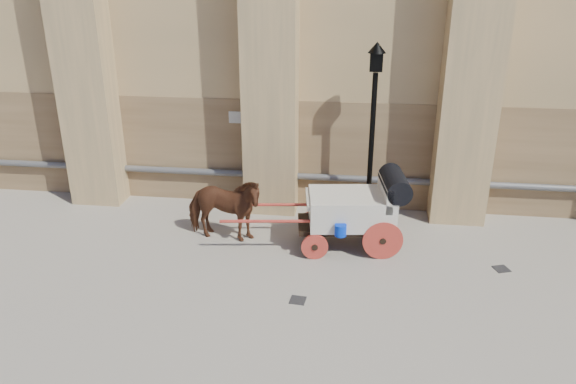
# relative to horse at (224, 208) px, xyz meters

# --- Properties ---
(ground) EXTENTS (90.00, 90.00, 0.00)m
(ground) POSITION_rel_horse_xyz_m (1.87, -1.58, -0.85)
(ground) COLOR gray
(ground) RESTS_ON ground
(horse) EXTENTS (2.10, 1.13, 1.70)m
(horse) POSITION_rel_horse_xyz_m (0.00, 0.00, 0.00)
(horse) COLOR brown
(horse) RESTS_ON ground
(carriage) EXTENTS (4.49, 1.74, 1.91)m
(carriage) POSITION_rel_horse_xyz_m (3.24, 0.09, 0.18)
(carriage) COLOR black
(carriage) RESTS_ON ground
(street_lamp) EXTENTS (0.44, 0.44, 4.68)m
(street_lamp) POSITION_rel_horse_xyz_m (3.52, 1.58, 1.65)
(street_lamp) COLOR black
(street_lamp) RESTS_ON ground
(drain_grate_near) EXTENTS (0.35, 0.35, 0.01)m
(drain_grate_near) POSITION_rel_horse_xyz_m (2.11, -2.47, -0.84)
(drain_grate_near) COLOR black
(drain_grate_near) RESTS_ON ground
(drain_grate_far) EXTENTS (0.41, 0.41, 0.01)m
(drain_grate_far) POSITION_rel_horse_xyz_m (6.54, -0.62, -0.84)
(drain_grate_far) COLOR black
(drain_grate_far) RESTS_ON ground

